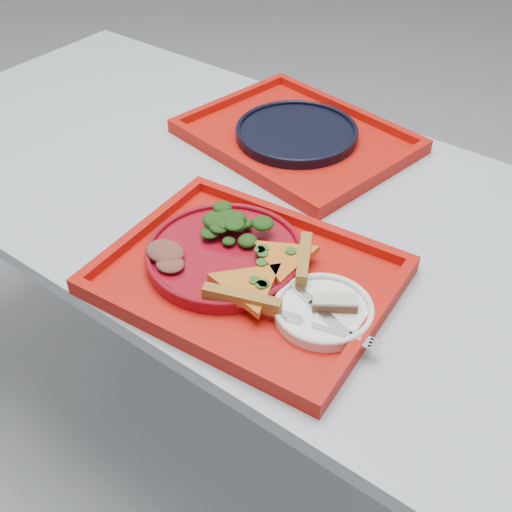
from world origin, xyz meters
name	(u,v)px	position (x,y,z in m)	size (l,w,h in m)	color
ground	(239,413)	(0.00, 0.00, 0.00)	(10.00, 10.00, 0.00)	#92949A
table	(234,214)	(0.00, 0.00, 0.68)	(1.60, 0.80, 0.75)	#9DA7B0
tray_main	(247,279)	(0.20, -0.21, 0.76)	(0.45, 0.35, 0.01)	#AF1109
tray_far	(296,140)	(0.01, 0.21, 0.76)	(0.45, 0.35, 0.01)	#AF1109
dinner_plate	(225,256)	(0.14, -0.20, 0.77)	(0.26, 0.26, 0.02)	maroon
side_plate	(323,312)	(0.34, -0.21, 0.77)	(0.15, 0.15, 0.01)	white
navy_plate	(297,134)	(0.01, 0.21, 0.77)	(0.26, 0.26, 0.02)	black
pizza_slice_a	(249,284)	(0.23, -0.24, 0.79)	(0.14, 0.12, 0.02)	gold
pizza_slice_b	(284,256)	(0.24, -0.16, 0.79)	(0.13, 0.11, 0.02)	gold
salad_heap	(232,225)	(0.13, -0.16, 0.80)	(0.10, 0.09, 0.05)	black
meat_portion	(165,252)	(0.07, -0.27, 0.79)	(0.07, 0.05, 0.02)	brown
dessert_bar	(335,303)	(0.35, -0.20, 0.79)	(0.07, 0.06, 0.02)	#4A2718
knife	(318,307)	(0.34, -0.21, 0.78)	(0.18, 0.02, 0.01)	silver
fork	(311,323)	(0.35, -0.25, 0.78)	(0.18, 0.02, 0.01)	silver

